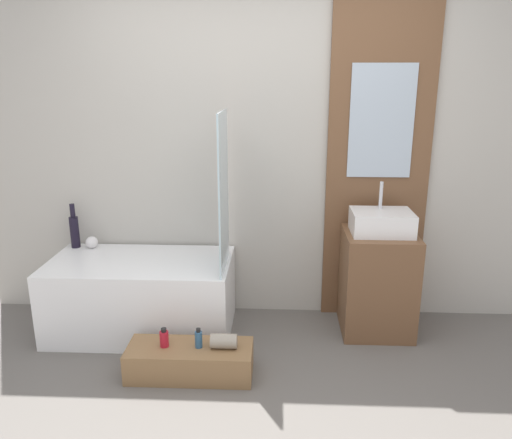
{
  "coord_description": "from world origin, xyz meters",
  "views": [
    {
      "loc": [
        0.15,
        -2.07,
        1.79
      ],
      "look_at": [
        0.03,
        0.71,
        0.99
      ],
      "focal_mm": 35.0,
      "sensor_mm": 36.0,
      "label": 1
    }
  ],
  "objects": [
    {
      "name": "wall_tiled_back",
      "position": [
        0.0,
        1.58,
        1.3
      ],
      "size": [
        4.2,
        0.06,
        2.6
      ],
      "primitive_type": "cube",
      "color": "#B7B2A8",
      "rests_on": "ground_plane"
    },
    {
      "name": "wall_wood_accent",
      "position": [
        0.87,
        1.53,
        1.31
      ],
      "size": [
        0.74,
        0.04,
        2.6
      ],
      "color": "brown",
      "rests_on": "ground_plane"
    },
    {
      "name": "bathtub",
      "position": [
        -0.82,
        1.19,
        0.27
      ],
      "size": [
        1.28,
        0.69,
        0.54
      ],
      "color": "white",
      "rests_on": "ground_plane"
    },
    {
      "name": "glass_shower_screen",
      "position": [
        -0.21,
        1.11,
        1.06
      ],
      "size": [
        0.01,
        0.5,
        1.04
      ],
      "primitive_type": "cube",
      "color": "silver",
      "rests_on": "bathtub"
    },
    {
      "name": "wooden_step_bench",
      "position": [
        -0.38,
        0.63,
        0.1
      ],
      "size": [
        0.77,
        0.3,
        0.19
      ],
      "primitive_type": "cube",
      "color": "olive",
      "rests_on": "ground_plane"
    },
    {
      "name": "vanity_cabinet",
      "position": [
        0.87,
        1.27,
        0.37
      ],
      "size": [
        0.49,
        0.48,
        0.74
      ],
      "primitive_type": "cube",
      "color": "brown",
      "rests_on": "ground_plane"
    },
    {
      "name": "sink",
      "position": [
        0.87,
        1.27,
        0.82
      ],
      "size": [
        0.42,
        0.31,
        0.35
      ],
      "color": "white",
      "rests_on": "vanity_cabinet"
    },
    {
      "name": "vase_tall_dark",
      "position": [
        -1.38,
        1.45,
        0.67
      ],
      "size": [
        0.07,
        0.07,
        0.34
      ],
      "color": "black",
      "rests_on": "bathtub"
    },
    {
      "name": "vase_round_light",
      "position": [
        -1.25,
        1.43,
        0.58
      ],
      "size": [
        0.09,
        0.09,
        0.09
      ],
      "primitive_type": "sphere",
      "color": "white",
      "rests_on": "bathtub"
    },
    {
      "name": "bottle_soap_primary",
      "position": [
        -0.53,
        0.63,
        0.25
      ],
      "size": [
        0.05,
        0.05,
        0.12
      ],
      "color": "#B21928",
      "rests_on": "wooden_step_bench"
    },
    {
      "name": "bottle_soap_secondary",
      "position": [
        -0.32,
        0.63,
        0.25
      ],
      "size": [
        0.05,
        0.05,
        0.13
      ],
      "color": "#2D567A",
      "rests_on": "wooden_step_bench"
    },
    {
      "name": "towel_roll",
      "position": [
        -0.17,
        0.63,
        0.24
      ],
      "size": [
        0.16,
        0.09,
        0.09
      ],
      "primitive_type": "cylinder",
      "rotation": [
        0.0,
        1.57,
        0.0
      ],
      "color": "gray",
      "rests_on": "wooden_step_bench"
    }
  ]
}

